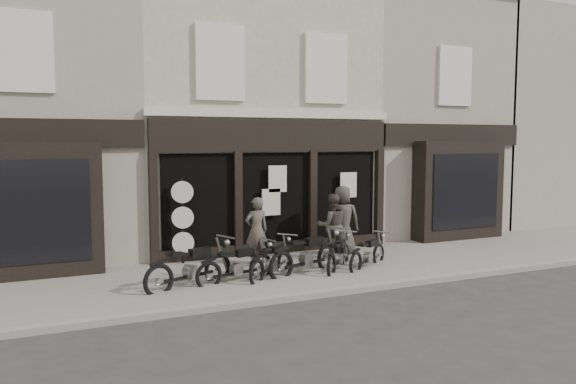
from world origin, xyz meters
name	(u,v)px	position (x,y,z in m)	size (l,w,h in m)	color
ground_plane	(324,280)	(0.00, 0.00, 0.00)	(90.00, 90.00, 0.00)	#2D2B28
pavement	(307,269)	(0.00, 0.90, 0.06)	(30.00, 4.20, 0.12)	slate
kerb	(350,290)	(0.00, -1.25, 0.07)	(30.00, 0.25, 0.13)	gray
central_building	(240,117)	(0.00, 5.95, 4.08)	(7.30, 6.22, 8.34)	#B6B09C
neighbour_left	(28,115)	(-6.35, 5.90, 4.04)	(5.60, 6.73, 8.34)	gray
neighbour_right	(401,121)	(6.35, 5.90, 4.04)	(5.60, 6.73, 8.34)	gray
filler_right	(554,122)	(14.50, 6.00, 4.10)	(11.00, 6.00, 8.20)	gray
motorcycle_0	(191,271)	(-3.14, 0.39, 0.44)	(2.21, 1.15, 1.11)	black
motorcycle_1	(237,268)	(-2.06, 0.38, 0.39)	(2.04, 0.76, 0.99)	black
motorcycle_2	(272,264)	(-1.14, 0.50, 0.39)	(1.71, 1.52, 0.99)	black
motorcycle_3	(306,258)	(-0.22, 0.49, 0.45)	(2.28, 1.07, 1.13)	black
motorcycle_4	(339,258)	(0.69, 0.50, 0.38)	(1.53, 1.57, 0.94)	black
motorcycle_5	(368,257)	(1.49, 0.40, 0.36)	(1.70, 1.20, 0.91)	black
man_left	(257,230)	(-1.01, 1.84, 0.99)	(0.64, 0.42, 1.75)	#464239
man_centre	(332,226)	(1.17, 1.74, 0.99)	(0.85, 0.66, 1.75)	#3D3832
man_right	(343,220)	(1.66, 2.01, 1.09)	(0.95, 0.62, 1.94)	#39342F
advert_sign_post	(183,224)	(-2.76, 2.63, 1.15)	(0.56, 0.37, 2.36)	black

